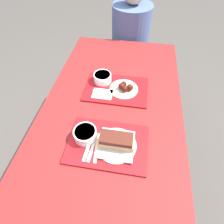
{
  "coord_description": "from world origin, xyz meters",
  "views": [
    {
      "loc": [
        0.12,
        -0.66,
        1.61
      ],
      "look_at": [
        0.01,
        -0.02,
        0.81
      ],
      "focal_mm": 28.0,
      "sensor_mm": 36.0,
      "label": 1
    }
  ],
  "objects_px": {
    "tray_far": "(116,89)",
    "person_seated_across": "(131,30)",
    "tray_near": "(108,144)",
    "bowl_coleslaw_far": "(102,77)",
    "wings_plate_far": "(124,88)",
    "bowl_coleslaw_near": "(85,134)",
    "brisket_sandwich_plate": "(116,142)"
  },
  "relations": [
    {
      "from": "bowl_coleslaw_near",
      "to": "brisket_sandwich_plate",
      "type": "bearing_deg",
      "value": -7.97
    },
    {
      "from": "brisket_sandwich_plate",
      "to": "wings_plate_far",
      "type": "xyz_separation_m",
      "value": [
        -0.01,
        0.43,
        -0.01
      ]
    },
    {
      "from": "person_seated_across",
      "to": "bowl_coleslaw_near",
      "type": "bearing_deg",
      "value": -95.64
    },
    {
      "from": "tray_far",
      "to": "bowl_coleslaw_near",
      "type": "xyz_separation_m",
      "value": [
        -0.11,
        -0.41,
        0.04
      ]
    },
    {
      "from": "tray_far",
      "to": "bowl_coleslaw_near",
      "type": "relative_size",
      "value": 3.43
    },
    {
      "from": "bowl_coleslaw_near",
      "to": "wings_plate_far",
      "type": "xyz_separation_m",
      "value": [
        0.16,
        0.4,
        -0.01
      ]
    },
    {
      "from": "bowl_coleslaw_far",
      "to": "person_seated_across",
      "type": "height_order",
      "value": "person_seated_across"
    },
    {
      "from": "bowl_coleslaw_near",
      "to": "person_seated_across",
      "type": "height_order",
      "value": "person_seated_across"
    },
    {
      "from": "brisket_sandwich_plate",
      "to": "wings_plate_far",
      "type": "distance_m",
      "value": 0.43
    },
    {
      "from": "bowl_coleslaw_near",
      "to": "wings_plate_far",
      "type": "relative_size",
      "value": 0.64
    },
    {
      "from": "wings_plate_far",
      "to": "tray_near",
      "type": "bearing_deg",
      "value": -95.37
    },
    {
      "from": "bowl_coleslaw_near",
      "to": "person_seated_across",
      "type": "xyz_separation_m",
      "value": [
        0.13,
        1.29,
        -0.05
      ]
    },
    {
      "from": "tray_far",
      "to": "person_seated_across",
      "type": "bearing_deg",
      "value": 88.74
    },
    {
      "from": "person_seated_across",
      "to": "tray_far",
      "type": "bearing_deg",
      "value": -91.26
    },
    {
      "from": "bowl_coleslaw_far",
      "to": "person_seated_across",
      "type": "xyz_separation_m",
      "value": [
        0.13,
        0.82,
        -0.05
      ]
    },
    {
      "from": "brisket_sandwich_plate",
      "to": "person_seated_across",
      "type": "distance_m",
      "value": 1.32
    },
    {
      "from": "bowl_coleslaw_far",
      "to": "wings_plate_far",
      "type": "distance_m",
      "value": 0.18
    },
    {
      "from": "bowl_coleslaw_near",
      "to": "person_seated_across",
      "type": "distance_m",
      "value": 1.3
    },
    {
      "from": "tray_near",
      "to": "tray_far",
      "type": "bearing_deg",
      "value": 92.11
    },
    {
      "from": "tray_far",
      "to": "bowl_coleslaw_near",
      "type": "height_order",
      "value": "bowl_coleslaw_near"
    },
    {
      "from": "tray_far",
      "to": "person_seated_across",
      "type": "distance_m",
      "value": 0.88
    },
    {
      "from": "tray_near",
      "to": "wings_plate_far",
      "type": "bearing_deg",
      "value": 84.63
    },
    {
      "from": "tray_far",
      "to": "person_seated_across",
      "type": "xyz_separation_m",
      "value": [
        0.02,
        0.88,
        -0.01
      ]
    },
    {
      "from": "bowl_coleslaw_near",
      "to": "person_seated_across",
      "type": "relative_size",
      "value": 0.17
    },
    {
      "from": "bowl_coleslaw_near",
      "to": "bowl_coleslaw_far",
      "type": "xyz_separation_m",
      "value": [
        0.0,
        0.47,
        0.0
      ]
    },
    {
      "from": "brisket_sandwich_plate",
      "to": "tray_far",
      "type": "bearing_deg",
      "value": 98.26
    },
    {
      "from": "bowl_coleslaw_near",
      "to": "person_seated_across",
      "type": "bearing_deg",
      "value": 84.36
    },
    {
      "from": "tray_far",
      "to": "brisket_sandwich_plate",
      "type": "bearing_deg",
      "value": -81.74
    },
    {
      "from": "brisket_sandwich_plate",
      "to": "bowl_coleslaw_far",
      "type": "xyz_separation_m",
      "value": [
        -0.17,
        0.49,
        0.0
      ]
    },
    {
      "from": "tray_far",
      "to": "person_seated_across",
      "type": "height_order",
      "value": "person_seated_across"
    },
    {
      "from": "tray_near",
      "to": "person_seated_across",
      "type": "distance_m",
      "value": 1.31
    },
    {
      "from": "tray_near",
      "to": "person_seated_across",
      "type": "height_order",
      "value": "person_seated_across"
    }
  ]
}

